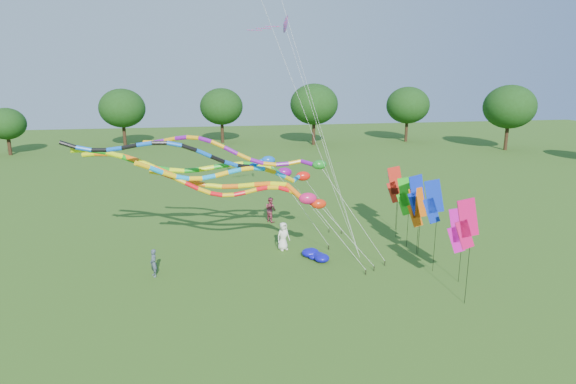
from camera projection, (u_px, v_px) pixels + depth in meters
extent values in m
plane|color=#2C5616|center=(338.00, 296.00, 23.77)|extent=(160.00, 160.00, 0.00)
cylinder|color=#382314|center=(505.00, 141.00, 68.32)|extent=(0.50, 0.50, 2.74)
ellipsoid|color=#16380F|center=(508.00, 115.00, 67.46)|extent=(5.79, 5.79, 4.92)
cylinder|color=#382314|center=(405.00, 135.00, 74.37)|extent=(0.50, 0.50, 2.72)
ellipsoid|color=#16380F|center=(406.00, 112.00, 73.51)|extent=(5.75, 5.75, 4.89)
cylinder|color=#382314|center=(313.00, 130.00, 77.37)|extent=(0.50, 0.50, 3.51)
ellipsoid|color=#16380F|center=(313.00, 102.00, 76.27)|extent=(7.42, 7.42, 6.30)
cylinder|color=#382314|center=(222.00, 134.00, 75.99)|extent=(0.50, 0.50, 2.63)
ellipsoid|color=#16380F|center=(222.00, 112.00, 75.17)|extent=(5.56, 5.56, 4.73)
cylinder|color=#382314|center=(128.00, 138.00, 69.55)|extent=(0.50, 0.50, 3.11)
ellipsoid|color=#16380F|center=(126.00, 110.00, 68.57)|extent=(6.57, 6.57, 5.58)
cylinder|color=#382314|center=(13.00, 145.00, 62.95)|extent=(0.50, 0.50, 3.17)
ellipsoid|color=#16380F|center=(9.00, 113.00, 61.95)|extent=(6.70, 6.70, 5.69)
cylinder|color=black|center=(374.00, 268.00, 26.79)|extent=(0.05, 0.05, 0.30)
cylinder|color=silver|center=(347.00, 235.00, 26.43)|extent=(0.02, 0.02, 4.74)
ellipsoid|color=red|center=(319.00, 204.00, 26.10)|extent=(0.85, 0.54, 0.54)
cylinder|color=red|center=(307.00, 200.00, 26.20)|extent=(0.25, 0.25, 0.74)
cylinder|color=#EDAC0C|center=(295.00, 194.00, 26.34)|extent=(0.25, 0.25, 0.70)
cylinder|color=red|center=(284.00, 189.00, 26.47)|extent=(0.25, 0.25, 0.65)
cylinder|color=#EDAC0C|center=(273.00, 188.00, 26.59)|extent=(0.25, 0.25, 0.63)
cylinder|color=red|center=(262.00, 189.00, 26.67)|extent=(0.25, 0.25, 0.63)
cylinder|color=#EDAC0C|center=(251.00, 191.00, 26.70)|extent=(0.25, 0.25, 0.65)
cylinder|color=red|center=(240.00, 194.00, 26.67)|extent=(0.25, 0.25, 0.65)
cylinder|color=#EDAC0C|center=(228.00, 195.00, 26.57)|extent=(0.25, 0.25, 0.65)
cylinder|color=red|center=(216.00, 194.00, 26.41)|extent=(0.25, 0.25, 0.67)
cylinder|color=#EDAC0C|center=(204.00, 191.00, 26.21)|extent=(0.25, 0.25, 0.71)
cylinder|color=red|center=(192.00, 186.00, 26.00)|extent=(0.25, 0.25, 0.73)
cylinder|color=#EDAC0C|center=(179.00, 180.00, 25.83)|extent=(0.25, 0.25, 0.71)
cylinder|color=red|center=(167.00, 175.00, 25.73)|extent=(0.25, 0.25, 0.66)
cylinder|color=#EDAC0C|center=(156.00, 172.00, 25.73)|extent=(0.25, 0.25, 0.63)
cylinder|color=black|center=(366.00, 272.00, 26.28)|extent=(0.05, 0.05, 0.30)
cylinder|color=silver|center=(337.00, 234.00, 26.09)|extent=(0.02, 0.02, 5.06)
ellipsoid|color=#CB1652|center=(308.00, 198.00, 25.94)|extent=(0.99, 0.64, 0.64)
cylinder|color=orange|center=(294.00, 191.00, 26.28)|extent=(0.29, 0.29, 1.21)
cylinder|color=#DADF0B|center=(279.00, 184.00, 26.64)|extent=(0.29, 0.29, 0.92)
cylinder|color=orange|center=(263.00, 184.00, 26.82)|extent=(0.29, 0.29, 0.92)
cylinder|color=#DADF0B|center=(247.00, 185.00, 26.94)|extent=(0.29, 0.29, 0.93)
cylinder|color=orange|center=(230.00, 186.00, 27.01)|extent=(0.29, 0.29, 0.93)
cylinder|color=#DADF0B|center=(214.00, 186.00, 27.01)|extent=(0.29, 0.29, 0.94)
cylinder|color=orange|center=(197.00, 183.00, 26.96)|extent=(0.29, 0.29, 0.97)
cylinder|color=#DADF0B|center=(180.00, 178.00, 26.89)|extent=(0.29, 0.29, 1.00)
cylinder|color=orange|center=(163.00, 171.00, 26.83)|extent=(0.29, 0.29, 1.01)
cylinder|color=#DADF0B|center=(147.00, 164.00, 26.81)|extent=(0.29, 0.29, 0.98)
cylinder|color=orange|center=(131.00, 159.00, 26.88)|extent=(0.29, 0.29, 0.95)
cylinder|color=#DADF0B|center=(116.00, 155.00, 27.04)|extent=(0.29, 0.29, 0.92)
cylinder|color=orange|center=(102.00, 154.00, 27.29)|extent=(0.29, 0.29, 0.92)
cylinder|color=#DADF0B|center=(89.00, 154.00, 27.63)|extent=(0.29, 0.29, 0.94)
cylinder|color=black|center=(385.00, 263.00, 27.52)|extent=(0.05, 0.05, 0.30)
cylinder|color=silver|center=(353.00, 214.00, 26.99)|extent=(0.02, 0.02, 6.74)
ellipsoid|color=#177F1C|center=(319.00, 165.00, 26.50)|extent=(0.81, 0.52, 0.52)
cylinder|color=#740D96|center=(307.00, 163.00, 26.77)|extent=(0.24, 0.24, 0.84)
cylinder|color=orange|center=(295.00, 162.00, 26.99)|extent=(0.24, 0.24, 0.72)
cylinder|color=#740D96|center=(282.00, 164.00, 26.92)|extent=(0.24, 0.24, 0.72)
cylinder|color=orange|center=(270.00, 164.00, 26.80)|extent=(0.24, 0.24, 0.73)
cylinder|color=#740D96|center=(257.00, 161.00, 26.64)|extent=(0.24, 0.24, 0.76)
cylinder|color=orange|center=(244.00, 157.00, 26.46)|extent=(0.24, 0.24, 0.79)
cylinder|color=#740D96|center=(231.00, 151.00, 26.31)|extent=(0.24, 0.24, 0.79)
cylinder|color=orange|center=(218.00, 144.00, 26.22)|extent=(0.24, 0.24, 0.76)
cylinder|color=#740D96|center=(205.00, 140.00, 26.21)|extent=(0.24, 0.24, 0.72)
cylinder|color=orange|center=(193.00, 138.00, 26.31)|extent=(0.24, 0.24, 0.70)
cylinder|color=#740D96|center=(181.00, 138.00, 26.50)|extent=(0.24, 0.24, 0.71)
cylinder|color=orange|center=(170.00, 140.00, 26.75)|extent=(0.24, 0.24, 0.73)
cylinder|color=#740D96|center=(160.00, 141.00, 27.03)|extent=(0.24, 0.24, 0.73)
cylinder|color=orange|center=(149.00, 142.00, 27.30)|extent=(0.24, 0.24, 0.72)
cylinder|color=black|center=(329.00, 247.00, 30.03)|extent=(0.05, 0.05, 0.30)
cylinder|color=silver|center=(300.00, 205.00, 28.77)|extent=(0.02, 0.02, 6.79)
ellipsoid|color=blue|center=(268.00, 160.00, 27.53)|extent=(0.79, 0.51, 0.51)
cylinder|color=blue|center=(256.00, 164.00, 27.38)|extent=(0.23, 0.23, 0.81)
cylinder|color=black|center=(243.00, 166.00, 27.11)|extent=(0.23, 0.23, 0.79)
cylinder|color=blue|center=(231.00, 164.00, 26.67)|extent=(0.23, 0.23, 0.82)
cylinder|color=black|center=(217.00, 159.00, 26.23)|extent=(0.23, 0.23, 0.85)
cylinder|color=blue|center=(203.00, 153.00, 25.83)|extent=(0.23, 0.23, 0.84)
cylinder|color=black|center=(189.00, 148.00, 25.49)|extent=(0.23, 0.23, 0.81)
cylinder|color=blue|center=(174.00, 144.00, 25.24)|extent=(0.23, 0.23, 0.77)
cylinder|color=black|center=(159.00, 143.00, 25.09)|extent=(0.23, 0.23, 0.76)
cylinder|color=blue|center=(144.00, 144.00, 25.02)|extent=(0.23, 0.23, 0.78)
cylinder|color=black|center=(129.00, 147.00, 25.00)|extent=(0.23, 0.23, 0.79)
cylinder|color=blue|center=(114.00, 149.00, 24.99)|extent=(0.23, 0.23, 0.78)
cylinder|color=black|center=(99.00, 150.00, 24.95)|extent=(0.23, 0.23, 0.77)
cylinder|color=blue|center=(84.00, 149.00, 24.85)|extent=(0.23, 0.23, 0.78)
cylinder|color=black|center=(68.00, 145.00, 24.66)|extent=(0.23, 0.23, 0.81)
cylinder|color=black|center=(342.00, 232.00, 32.96)|extent=(0.05, 0.05, 0.30)
cylinder|color=silver|center=(323.00, 204.00, 31.48)|extent=(0.02, 0.02, 5.38)
ellipsoid|color=red|center=(303.00, 176.00, 30.03)|extent=(0.93, 0.60, 0.60)
cylinder|color=#0D97E5|center=(296.00, 179.00, 29.49)|extent=(0.27, 0.27, 0.82)
cylinder|color=yellow|center=(289.00, 179.00, 28.86)|extent=(0.27, 0.27, 0.81)
cylinder|color=#0D97E5|center=(280.00, 174.00, 28.31)|extent=(0.27, 0.27, 0.80)
cylinder|color=yellow|center=(270.00, 171.00, 27.84)|extent=(0.27, 0.27, 0.76)
cylinder|color=#0D97E5|center=(259.00, 168.00, 27.44)|extent=(0.27, 0.27, 0.73)
cylinder|color=yellow|center=(247.00, 169.00, 27.13)|extent=(0.27, 0.27, 0.72)
cylinder|color=#0D97E5|center=(234.00, 171.00, 26.88)|extent=(0.27, 0.27, 0.74)
cylinder|color=yellow|center=(222.00, 174.00, 26.67)|extent=(0.27, 0.27, 0.75)
cylinder|color=#0D97E5|center=(209.00, 177.00, 26.45)|extent=(0.27, 0.27, 0.74)
cylinder|color=yellow|center=(195.00, 179.00, 26.18)|extent=(0.27, 0.27, 0.73)
cylinder|color=#0D97E5|center=(182.00, 178.00, 25.85)|extent=(0.27, 0.27, 0.74)
cylinder|color=yellow|center=(169.00, 175.00, 25.44)|extent=(0.27, 0.27, 0.77)
cylinder|color=#0D97E5|center=(156.00, 170.00, 24.95)|extent=(0.27, 0.27, 0.80)
cylinder|color=yellow|center=(142.00, 165.00, 24.41)|extent=(0.27, 0.27, 0.79)
cylinder|color=black|center=(329.00, 231.00, 33.22)|extent=(0.05, 0.05, 0.30)
cylinder|color=silver|center=(308.00, 202.00, 31.98)|extent=(0.02, 0.02, 5.46)
ellipsoid|color=#7F0B7A|center=(284.00, 172.00, 30.77)|extent=(0.98, 0.63, 0.63)
cylinder|color=#15A419|center=(275.00, 171.00, 30.15)|extent=(0.28, 0.28, 1.12)
cylinder|color=#E4FF0D|center=(264.00, 167.00, 29.50)|extent=(0.28, 0.28, 0.90)
cylinder|color=#15A419|center=(250.00, 164.00, 29.19)|extent=(0.28, 0.28, 0.87)
cylinder|color=#E4FF0D|center=(236.00, 164.00, 28.96)|extent=(0.28, 0.28, 0.87)
cylinder|color=#15A419|center=(221.00, 166.00, 28.79)|extent=(0.28, 0.28, 0.88)
cylinder|color=#E4FF0D|center=(207.00, 168.00, 28.63)|extent=(0.28, 0.28, 0.88)
cylinder|color=#15A419|center=(192.00, 170.00, 28.46)|extent=(0.28, 0.28, 0.87)
cylinder|color=#E4FF0D|center=(177.00, 170.00, 28.23)|extent=(0.28, 0.28, 0.87)
cylinder|color=#15A419|center=(161.00, 168.00, 27.91)|extent=(0.28, 0.28, 0.89)
cylinder|color=#E4FF0D|center=(146.00, 164.00, 27.51)|extent=(0.28, 0.28, 0.92)
cylinder|color=#15A419|center=(130.00, 159.00, 27.03)|extent=(0.28, 0.28, 0.94)
cylinder|color=#E4FF0D|center=(114.00, 154.00, 26.50)|extent=(0.28, 0.28, 0.93)
cylinder|color=#15A419|center=(97.00, 151.00, 25.95)|extent=(0.28, 0.28, 0.90)
cylinder|color=#E4FF0D|center=(80.00, 150.00, 25.40)|extent=(0.28, 0.28, 0.88)
cylinder|color=black|center=(360.00, 260.00, 28.00)|extent=(0.04, 0.04, 0.30)
cylinder|color=silver|center=(309.00, 91.00, 25.38)|extent=(0.01, 0.01, 19.99)
cylinder|color=black|center=(360.00, 260.00, 28.00)|extent=(0.04, 0.04, 0.30)
cylinder|color=silver|center=(293.00, 83.00, 23.49)|extent=(0.01, 0.01, 21.87)
cylinder|color=black|center=(360.00, 260.00, 28.00)|extent=(0.04, 0.04, 0.30)
cylinder|color=silver|center=(322.00, 140.00, 28.15)|extent=(0.01, 0.01, 14.43)
cone|color=purple|center=(284.00, 24.00, 28.33)|extent=(1.00, 1.09, 1.16)
cube|color=purple|center=(273.00, 26.00, 28.24)|extent=(0.90, 0.12, 0.04)
cube|color=purple|center=(264.00, 28.00, 28.17)|extent=(0.90, 0.12, 0.04)
cube|color=purple|center=(254.00, 30.00, 28.11)|extent=(0.90, 0.12, 0.04)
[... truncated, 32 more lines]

